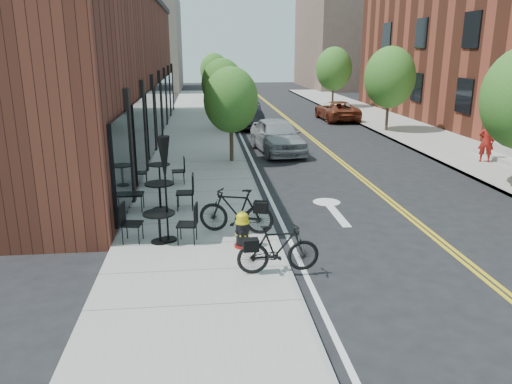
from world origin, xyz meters
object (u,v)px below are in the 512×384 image
parked_car_b (245,114)px  pedestrian (486,141)px  bistro_set_a (159,223)px  parked_car_a (277,136)px  bicycle_left (236,211)px  bistro_set_c (159,171)px  parked_car_c (238,103)px  bicycle_right (278,249)px  fire_hydrant (242,230)px  parked_car_far (337,111)px  patio_umbrella (165,167)px  bistro_set_b (160,192)px

parked_car_b → pedestrian: (8.86, -11.16, 0.17)m
bistro_set_a → parked_car_a: parked_car_a is taller
bicycle_left → bistro_set_c: bicycle_left is taller
bistro_set_c → pedestrian: bearing=5.2°
bicycle_left → parked_car_b: 18.31m
bistro_set_c → parked_car_c: 21.03m
parked_car_a → parked_car_b: bearing=89.3°
bistro_set_c → parked_car_a: (4.87, 5.48, 0.20)m
bicycle_right → bistro_set_a: 3.22m
bicycle_left → bistro_set_a: (-1.86, -0.46, -0.09)m
fire_hydrant → bicycle_left: (-0.08, 0.97, 0.16)m
bicycle_left → pedestrian: pedestrian is taller
fire_hydrant → bistro_set_c: bearing=88.5°
pedestrian → parked_car_c: bearing=-40.9°
bistro_set_c → parked_car_b: 13.94m
parked_car_a → pedestrian: (8.08, -3.32, 0.18)m
bistro_set_c → parked_car_c: size_ratio=0.37×
fire_hydrant → parked_car_far: (8.02, 21.45, 0.11)m
bistro_set_c → patio_umbrella: patio_umbrella is taller
bicycle_right → bistro_set_b: bearing=28.4°
patio_umbrella → parked_car_a: bearing=68.3°
parked_car_a → parked_car_c: 15.13m
bicycle_left → bistro_set_c: size_ratio=1.10×
bistro_set_a → fire_hydrant: bearing=-6.6°
bicycle_right → parked_car_c: bearing=-5.6°
parked_car_a → bistro_set_a: bearing=-118.7°
patio_umbrella → pedestrian: (12.36, 7.44, -0.99)m
parked_car_a → parked_car_b: parked_car_b is taller
parked_car_c → pedestrian: pedestrian is taller
bistro_set_b → parked_car_far: bearing=62.3°
bicycle_left → bistro_set_a: bearing=-59.0°
bicycle_right → pedestrian: pedestrian is taller
bistro_set_b → bistro_set_c: bearing=95.7°
bistro_set_b → patio_umbrella: (0.36, -2.44, 1.31)m
parked_car_far → pedestrian: bearing=99.5°
fire_hydrant → bistro_set_b: size_ratio=0.46×
bistro_set_c → parked_car_b: bearing=68.7°
parked_car_b → parked_car_far: 6.67m
fire_hydrant → parked_car_a: size_ratio=0.19×
bistro_set_b → parked_car_b: (3.86, 16.17, 0.15)m
parked_car_b → parked_car_c: (0.13, 7.27, -0.12)m
bicycle_left → parked_car_c: bearing=-167.4°
bistro_set_b → parked_car_a: parked_car_a is taller
parked_car_b → parked_car_c: parked_car_b is taller
fire_hydrant → bicycle_right: 1.58m
fire_hydrant → parked_car_c: bearing=62.7°
bicycle_right → bicycle_left: bearing=13.1°
bistro_set_b → parked_car_c: (3.99, 23.44, 0.04)m
bicycle_left → parked_car_c: (1.95, 25.50, -0.01)m
parked_car_b → parked_car_far: (6.27, 2.26, -0.16)m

